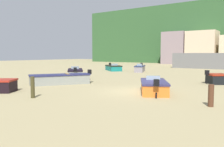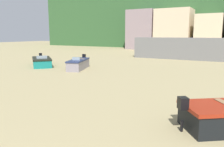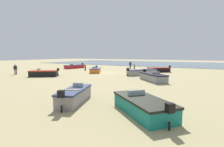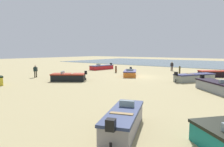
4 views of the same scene
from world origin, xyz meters
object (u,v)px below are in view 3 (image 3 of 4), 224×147
Objects in this scene: boat_black_0 at (44,73)px; boat_grey_2 at (75,95)px; beach_walker_foreground at (15,68)px; boat_red_8 at (74,67)px; boat_black_4 at (159,70)px; mooring_post_near_water at (85,68)px; beach_walker_distant at (130,64)px; boat_grey_6 at (153,77)px; boat_teal_7 at (143,105)px; boat_orange_3 at (95,70)px; mooring_post_mid_beach at (134,68)px; boat_grey_1 at (142,72)px.

boat_grey_2 is (-13.03, 8.04, 0.02)m from boat_black_0.
boat_black_0 is 5.95m from beach_walker_foreground.
boat_grey_2 is 28.63m from boat_red_8.
boat_red_8 is 3.15× the size of beach_walker_foreground.
boat_black_4 reaches higher than mooring_post_near_water.
beach_walker_foreground is (5.30, 10.93, 0.41)m from mooring_post_near_water.
beach_walker_distant reaches higher than boat_grey_2.
boat_grey_6 reaches higher than mooring_post_near_water.
boat_red_8 is at bearing -166.52° from beach_walker_distant.
boat_grey_6 is 3.91× the size of mooring_post_near_water.
beach_walker_distant reaches higher than boat_grey_6.
boat_black_4 is 2.54× the size of beach_walker_distant.
boat_orange_3 is at bearing 82.41° from boat_teal_7.
boat_black_4 reaches higher than boat_red_8.
boat_teal_7 is 23.57m from mooring_post_mid_beach.
boat_grey_1 is at bearing -32.52° from beach_walker_foreground.
boat_teal_7 is 29.48m from beach_walker_distant.
boat_teal_7 is 24.63m from beach_walker_foreground.
boat_teal_7 is at bearing -77.04° from beach_walker_foreground.
boat_black_4 is at bearing -77.93° from boat_black_0.
boat_black_4 reaches higher than boat_orange_3.
boat_grey_6 is (-11.52, 4.64, 0.06)m from boat_orange_3.
beach_walker_foreground and beach_walker_distant have the same top height.
boat_orange_3 is 1.02× the size of boat_black_4.
boat_grey_1 is 12.57m from mooring_post_near_water.
boat_grey_6 is (-14.98, -3.43, 0.02)m from boat_black_0.
mooring_post_mid_beach is (-8.48, -13.85, 0.18)m from boat_black_0.
beach_walker_foreground reaches higher than boat_grey_6.
boat_grey_6 is 1.00× the size of boat_teal_7.
boat_black_4 is 19.09m from boat_red_8.
boat_black_0 is at bearing 123.03° from boat_red_8.
boat_orange_3 is 11.40m from boat_black_4.
boat_grey_2 is 22.36m from mooring_post_mid_beach.
mooring_post_near_water is at bearing 4.35° from beach_walker_foreground.
beach_walker_distant is (-11.53, -5.69, 0.53)m from boat_red_8.
boat_grey_6 is 2.63× the size of beach_walker_foreground.
beach_walker_distant is at bearing 0.03° from beach_walker_foreground.
boat_grey_2 reaches higher than boat_black_4.
boat_orange_3 is 0.98× the size of boat_grey_6.
boat_grey_2 is 3.71× the size of mooring_post_near_water.
boat_orange_3 is at bearing -17.09° from beach_walker_foreground.
boat_grey_1 is at bearing -71.32° from beach_walker_distant.
boat_grey_1 is 1.23× the size of boat_grey_2.
boat_grey_1 is at bearing 60.17° from boat_teal_7.
boat_grey_2 reaches higher than boat_orange_3.
mooring_post_near_water is at bearing -58.06° from boat_orange_3.
boat_orange_3 is 3.31× the size of mooring_post_mid_beach.
boat_grey_2 reaches higher than boat_grey_1.
boat_teal_7 is (-4.57, -0.16, -0.04)m from boat_grey_2.
beach_walker_foreground is (5.91, 0.57, 0.51)m from boat_black_0.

